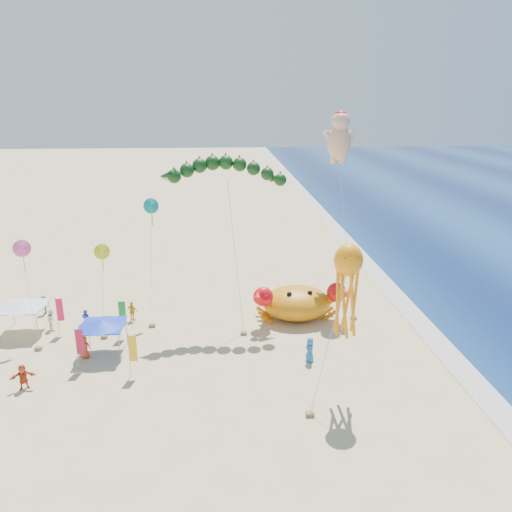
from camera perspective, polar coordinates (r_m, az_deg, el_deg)
The scene contains 11 objects.
ground at distance 39.40m, azimuth 3.16°, elevation -9.87°, with size 320.00×320.00×0.00m, color #D1B784.
foam_strip at distance 42.50m, azimuth 19.62°, elevation -8.78°, with size 320.00×320.00×0.00m, color silver.
crab_inflatable at distance 42.94m, azimuth 4.69°, elevation -5.25°, with size 7.90×5.30×3.46m.
dragon_kite at distance 40.63m, azimuth -3.54°, elevation 9.25°, with size 10.36×5.76×13.42m.
cherub_kite at distance 45.69m, azimuth 9.55°, elevation 13.35°, with size 2.09×6.93×17.16m.
octopus_kite at distance 30.59m, azimuth 10.35°, elevation -3.09°, with size 3.57×3.41×9.98m.
canopy_blue at distance 38.49m, azimuth -17.20°, elevation -7.35°, with size 3.40×3.40×2.71m.
canopy_white at distance 44.11m, azimuth -25.13°, elevation -5.03°, with size 3.54×3.54×2.71m.
feather_flags at distance 38.86m, azimuth -17.66°, elevation -7.84°, with size 7.40×6.96×3.20m.
beachgoers at distance 40.66m, azimuth -17.51°, elevation -8.44°, with size 22.67×13.16×1.89m.
small_kites at distance 42.11m, azimuth -17.91°, elevation 1.18°, with size 10.51×8.18×10.20m.
Camera 1 is at (-4.61, -34.65, 18.17)m, focal length 35.00 mm.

